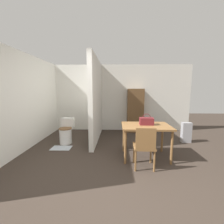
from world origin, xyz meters
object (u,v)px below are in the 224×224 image
toilet (66,132)px  wooden_cabinet (135,111)px  dining_table (146,129)px  wooden_chair (144,146)px  handbag (146,121)px  space_heater (186,132)px

toilet → wooden_cabinet: size_ratio=0.45×
dining_table → wooden_chair: bearing=-103.0°
handbag → wooden_cabinet: bearing=89.8°
wooden_cabinet → space_heater: (1.39, -1.14, -0.50)m
toilet → wooden_chair: bearing=-34.9°
toilet → wooden_cabinet: bearing=30.8°
wooden_chair → handbag: size_ratio=2.80×
wooden_chair → toilet: bearing=146.8°
toilet → space_heater: size_ratio=1.20×
wooden_chair → handbag: handbag is taller
toilet → handbag: handbag is taller
wooden_chair → space_heater: size_ratio=1.44×
space_heater → wooden_cabinet: bearing=140.6°
handbag → wooden_chair: bearing=-103.7°
toilet → handbag: size_ratio=2.34×
wooden_chair → toilet: wooden_chair is taller
wooden_cabinet → toilet: bearing=-149.2°
space_heater → toilet: bearing=-177.4°
toilet → space_heater: 3.57m
dining_table → handbag: bearing=67.8°
dining_table → space_heater: dining_table is taller
wooden_cabinet → space_heater: 1.86m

